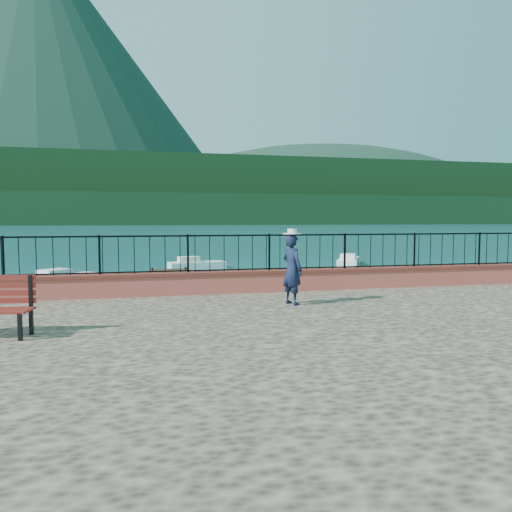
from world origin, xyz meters
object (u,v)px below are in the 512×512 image
person (292,269)px  boat_4 (197,262)px  boat_0 (39,288)px  boat_2 (345,276)px  boat_3 (65,276)px  boat_5 (349,259)px

person → boat_4: 21.22m
boat_0 → boat_4: 13.17m
person → boat_4: bearing=-23.9°
person → boat_2: person is taller
boat_2 → boat_4: same height
boat_0 → boat_2: same height
person → boat_0: size_ratio=0.37×
boat_0 → boat_4: same height
boat_0 → boat_3: same height
boat_2 → boat_4: bearing=121.1°
boat_3 → boat_5: (18.02, 6.62, 0.00)m
boat_3 → boat_4: (7.27, 6.25, 0.00)m
boat_2 → boat_5: bearing=62.9°
boat_4 → boat_3: bearing=-147.8°
boat_2 → boat_4: (-6.10, 9.46, 0.00)m
boat_4 → boat_0: bearing=-134.2°
person → boat_2: 13.52m
person → boat_0: person is taller
person → boat_5: bearing=-50.2°
boat_3 → boat_5: bearing=-24.5°
person → boat_3: 16.46m
boat_0 → boat_5: 21.51m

